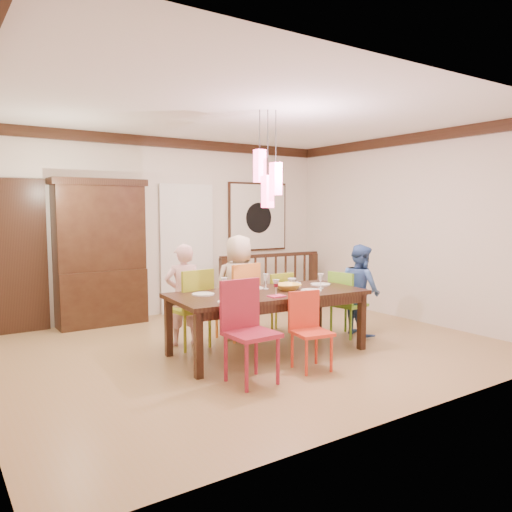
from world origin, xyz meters
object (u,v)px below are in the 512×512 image
chair_end_right (348,299)px  person_end_right (361,290)px  dining_table (267,298)px  balustrade (271,279)px  china_hutch (100,252)px  chair_far_left (189,302)px  person_far_left (183,295)px  person_far_mid (239,286)px

chair_end_right → person_end_right: 0.23m
dining_table → balustrade: (1.66, 2.26, -0.18)m
balustrade → china_hutch: bearing=176.4°
chair_end_right → balustrade: size_ratio=0.45×
chair_far_left → chair_end_right: 2.18m
china_hutch → balustrade: (2.89, -0.35, -0.60)m
chair_end_right → balustrade: (0.28, 2.23, -0.02)m
chair_far_left → person_far_left: 0.16m
chair_end_right → person_far_mid: (-1.29, 0.78, 0.19)m
dining_table → balustrade: size_ratio=1.21×
china_hutch → chair_far_left: bearing=-73.6°
chair_end_right → person_end_right: bearing=-110.0°
person_far_mid → person_end_right: person_far_mid is taller
dining_table → chair_end_right: 1.39m
balustrade → person_end_right: person_end_right is taller
dining_table → chair_end_right: (1.38, 0.04, -0.16)m
china_hutch → person_far_mid: (1.33, -1.80, -0.40)m
chair_end_right → person_far_mid: 1.51m
person_far_mid → person_far_left: bearing=9.7°
chair_end_right → person_far_left: bearing=58.3°
dining_table → chair_end_right: size_ratio=2.70×
chair_end_right → person_far_left: 2.25m
dining_table → chair_end_right: chair_end_right is taller
balustrade → person_far_mid: bearing=-134.0°
balustrade → person_far_mid: 2.14m
balustrade → chair_end_right: bearing=-94.0°
chair_far_left → person_end_right: 2.38m
person_far_left → person_end_right: bearing=174.7°
china_hutch → person_far_mid: bearing=-53.5°
person_end_right → person_far_mid: bearing=75.2°
balustrade → person_end_right: 2.27m
chair_end_right → china_hutch: china_hutch is taller
dining_table → person_end_right: person_end_right is taller
chair_end_right → person_far_left: (-2.08, 0.85, 0.14)m
chair_end_right → person_far_mid: person_far_mid is taller
chair_far_left → chair_end_right: bearing=154.0°
dining_table → person_far_left: size_ratio=1.86×
dining_table → china_hutch: 2.92m
balustrade → person_far_left: (-2.36, -1.38, 0.15)m
chair_end_right → person_far_left: size_ratio=0.69×
dining_table → person_far_left: person_far_left is taller
chair_far_left → china_hutch: size_ratio=0.46×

